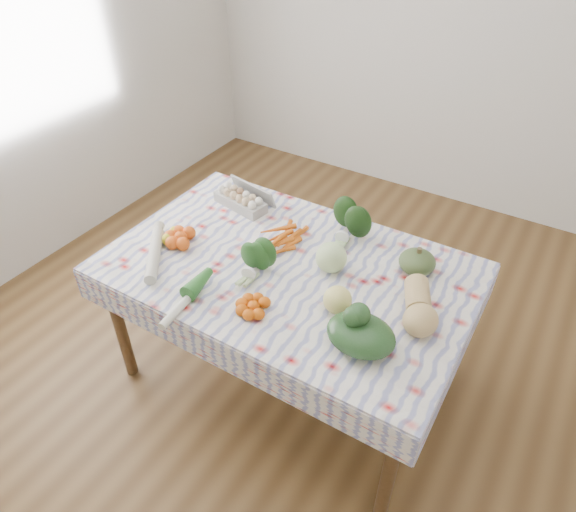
{
  "coord_description": "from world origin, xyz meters",
  "views": [
    {
      "loc": [
        0.95,
        -1.56,
        2.26
      ],
      "look_at": [
        0.0,
        0.0,
        0.82
      ],
      "focal_mm": 32.0,
      "sensor_mm": 36.0,
      "label": 1
    }
  ],
  "objects_px": {
    "grapefruit": "(338,300)",
    "butternut_squash": "(419,305)",
    "egg_carton": "(240,200)",
    "cabbage": "(331,257)",
    "kabocha_squash": "(417,262)",
    "dining_table": "(288,280)"
  },
  "relations": [
    {
      "from": "cabbage",
      "to": "grapefruit",
      "type": "relative_size",
      "value": 1.19
    },
    {
      "from": "kabocha_squash",
      "to": "grapefruit",
      "type": "distance_m",
      "value": 0.45
    },
    {
      "from": "egg_carton",
      "to": "kabocha_squash",
      "type": "bearing_deg",
      "value": 9.56
    },
    {
      "from": "grapefruit",
      "to": "butternut_squash",
      "type": "bearing_deg",
      "value": 24.56
    },
    {
      "from": "egg_carton",
      "to": "grapefruit",
      "type": "height_order",
      "value": "grapefruit"
    },
    {
      "from": "egg_carton",
      "to": "grapefruit",
      "type": "distance_m",
      "value": 0.92
    },
    {
      "from": "dining_table",
      "to": "grapefruit",
      "type": "relative_size",
      "value": 13.43
    },
    {
      "from": "egg_carton",
      "to": "cabbage",
      "type": "distance_m",
      "value": 0.69
    },
    {
      "from": "kabocha_squash",
      "to": "grapefruit",
      "type": "bearing_deg",
      "value": -114.49
    },
    {
      "from": "kabocha_squash",
      "to": "butternut_squash",
      "type": "distance_m",
      "value": 0.3
    },
    {
      "from": "cabbage",
      "to": "dining_table",
      "type": "bearing_deg",
      "value": -156.17
    },
    {
      "from": "egg_carton",
      "to": "butternut_squash",
      "type": "distance_m",
      "value": 1.14
    },
    {
      "from": "egg_carton",
      "to": "butternut_squash",
      "type": "relative_size",
      "value": 1.02
    },
    {
      "from": "dining_table",
      "to": "grapefruit",
      "type": "bearing_deg",
      "value": -23.68
    },
    {
      "from": "cabbage",
      "to": "grapefruit",
      "type": "xyz_separation_m",
      "value": [
        0.15,
        -0.22,
        -0.01
      ]
    },
    {
      "from": "butternut_squash",
      "to": "grapefruit",
      "type": "relative_size",
      "value": 2.51
    },
    {
      "from": "egg_carton",
      "to": "kabocha_squash",
      "type": "distance_m",
      "value": 0.99
    },
    {
      "from": "dining_table",
      "to": "kabocha_squash",
      "type": "distance_m",
      "value": 0.6
    },
    {
      "from": "grapefruit",
      "to": "egg_carton",
      "type": "bearing_deg",
      "value": 151.46
    },
    {
      "from": "egg_carton",
      "to": "dining_table",
      "type": "bearing_deg",
      "value": -20.71
    },
    {
      "from": "butternut_squash",
      "to": "grapefruit",
      "type": "height_order",
      "value": "butternut_squash"
    },
    {
      "from": "cabbage",
      "to": "kabocha_squash",
      "type": "bearing_deg",
      "value": 29.92
    }
  ]
}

